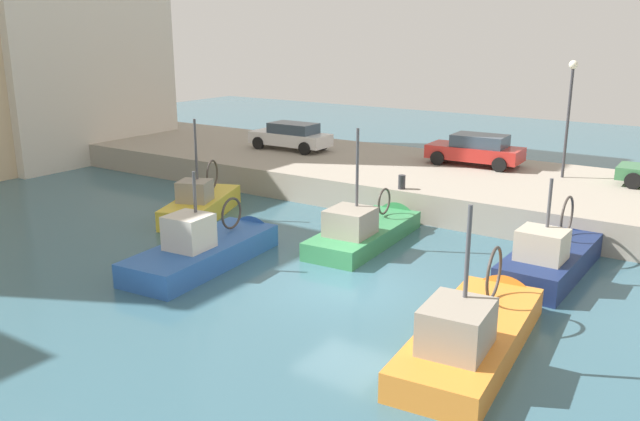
# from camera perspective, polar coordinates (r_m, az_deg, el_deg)

# --- Properties ---
(water_surface) EXTENTS (80.00, 80.00, 0.00)m
(water_surface) POSITION_cam_1_polar(r_m,az_deg,el_deg) (19.37, 2.23, -6.64)
(water_surface) COLOR #386070
(water_surface) RESTS_ON ground
(quay_wall) EXTENTS (9.00, 56.00, 1.20)m
(quay_wall) POSITION_cam_1_polar(r_m,az_deg,el_deg) (29.16, 14.26, 1.76)
(quay_wall) COLOR #9E9384
(quay_wall) RESTS_ON ground
(fishing_boat_green) EXTENTS (6.42, 2.25, 5.00)m
(fishing_boat_green) POSITION_cam_1_polar(r_m,az_deg,el_deg) (23.51, 4.25, -2.26)
(fishing_boat_green) COLOR #388951
(fishing_boat_green) RESTS_ON ground
(fishing_boat_blue) EXTENTS (6.60, 2.54, 4.01)m
(fishing_boat_blue) POSITION_cam_1_polar(r_m,az_deg,el_deg) (21.69, -9.41, -4.03)
(fishing_boat_blue) COLOR #2D60B7
(fishing_boat_blue) RESTS_ON ground
(fishing_boat_orange) EXTENTS (7.03, 2.56, 4.66)m
(fishing_boat_orange) POSITION_cam_1_polar(r_m,az_deg,el_deg) (16.35, 13.25, -10.88)
(fishing_boat_orange) COLOR orange
(fishing_boat_orange) RESTS_ON ground
(fishing_boat_yellow) EXTENTS (5.78, 3.61, 4.72)m
(fishing_boat_yellow) POSITION_cam_1_polar(r_m,az_deg,el_deg) (27.13, -9.94, -0.07)
(fishing_boat_yellow) COLOR gold
(fishing_boat_yellow) RESTS_ON ground
(fishing_boat_navy) EXTENTS (6.00, 2.16, 3.97)m
(fishing_boat_navy) POSITION_cam_1_polar(r_m,az_deg,el_deg) (21.77, 19.42, -4.65)
(fishing_boat_navy) COLOR navy
(fishing_boat_navy) RESTS_ON ground
(parked_car_red) EXTENTS (2.13, 4.29, 1.41)m
(parked_car_red) POSITION_cam_1_polar(r_m,az_deg,el_deg) (31.07, 13.33, 5.15)
(parked_car_red) COLOR red
(parked_car_red) RESTS_ON quay_wall
(parked_car_white) EXTENTS (1.89, 4.30, 1.39)m
(parked_car_white) POSITION_cam_1_polar(r_m,az_deg,el_deg) (34.17, -2.52, 6.45)
(parked_car_white) COLOR silver
(parked_car_white) RESTS_ON quay_wall
(mooring_bollard_mid) EXTENTS (0.28, 0.28, 0.55)m
(mooring_bollard_mid) POSITION_cam_1_polar(r_m,az_deg,el_deg) (26.00, 7.07, 2.46)
(mooring_bollard_mid) COLOR #2D2D33
(mooring_bollard_mid) RESTS_ON quay_wall
(quay_streetlamp) EXTENTS (0.36, 0.36, 4.83)m
(quay_streetlamp) POSITION_cam_1_polar(r_m,az_deg,el_deg) (29.20, 20.78, 8.95)
(quay_streetlamp) COLOR #38383D
(quay_streetlamp) RESTS_ON quay_wall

